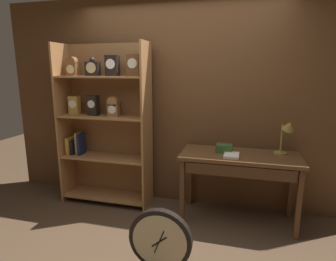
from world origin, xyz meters
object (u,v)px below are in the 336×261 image
workbench (239,163)px  toolbox_small (224,148)px  desk_lamp (287,132)px  bookshelf (104,122)px  open_repair_manual (232,155)px  round_clock_large (160,241)px

workbench → toolbox_small: bearing=163.8°
desk_lamp → toolbox_small: size_ratio=2.28×
toolbox_small → workbench: bearing=-16.2°
bookshelf → desk_lamp: 2.17m
desk_lamp → toolbox_small: (-0.65, -0.06, -0.22)m
bookshelf → workbench: (1.69, -0.11, -0.37)m
desk_lamp → open_repair_manual: size_ratio=1.85×
round_clock_large → toolbox_small: bearing=68.2°
bookshelf → toolbox_small: size_ratio=11.39×
bookshelf → open_repair_manual: (1.60, -0.19, -0.26)m
workbench → open_repair_manual: 0.16m
workbench → bookshelf: bearing=176.2°
desk_lamp → toolbox_small: desk_lamp is taller
round_clock_large → open_repair_manual: bearing=61.5°
toolbox_small → open_repair_manual: 0.16m
open_repair_manual → round_clock_large: size_ratio=0.38×
open_repair_manual → bookshelf: bearing=174.7°
desk_lamp → round_clock_large: (-1.09, -1.16, -0.76)m
open_repair_manual → round_clock_large: 1.21m
workbench → open_repair_manual: bearing=-138.1°
workbench → open_repair_manual: (-0.09, -0.08, 0.11)m
desk_lamp → round_clock_large: 1.76m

